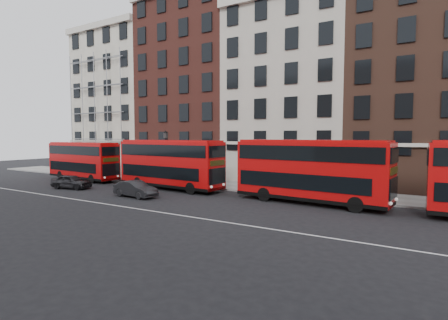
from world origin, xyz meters
The scene contains 12 objects.
ground centered at (0.00, 0.00, 0.00)m, with size 120.00×120.00×0.00m, color black.
pavement centered at (0.00, 10.50, 0.07)m, with size 80.00×5.00×0.15m, color gray.
kerb centered at (0.00, 8.00, 0.08)m, with size 80.00×0.30×0.16m, color gray.
road_centre_line centered at (0.00, -2.00, 0.01)m, with size 70.00×0.12×0.01m, color white.
building_terrace centered at (-0.31, 17.88, 10.24)m, with size 64.00×11.95×22.00m.
bus_a centered at (-20.02, 5.95, 2.26)m, with size 10.18×3.15×4.21m.
bus_b centered at (-7.43, 5.95, 2.44)m, with size 10.96×3.27×4.55m.
bus_c centered at (5.78, 5.95, 2.50)m, with size 11.25×3.53×4.65m.
car_rear centered at (-15.47, 1.30, 0.66)m, with size 1.57×3.89×1.33m, color #252427.
car_front centered at (-7.07, 1.22, 0.66)m, with size 1.40×4.01×1.32m, color #232326.
lamp_post_left centered at (-9.99, 8.34, 3.08)m, with size 0.44×0.44×5.33m.
iron_railings centered at (0.00, 12.70, 0.65)m, with size 6.60×0.06×1.00m, color black, non-canonical shape.
Camera 1 is at (13.66, -18.83, 4.96)m, focal length 28.00 mm.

